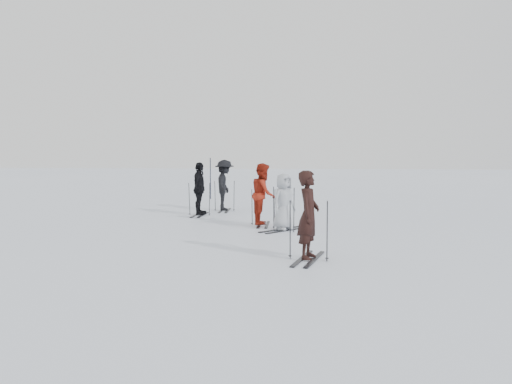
# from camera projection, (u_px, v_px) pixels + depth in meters

# --- Properties ---
(ground) EXTENTS (120.00, 120.00, 0.00)m
(ground) POSITION_uv_depth(u_px,v_px,m) (252.00, 227.00, 15.42)
(ground) COLOR silver
(ground) RESTS_ON ground
(skier_near_dark) EXTENTS (0.57, 0.76, 1.87)m
(skier_near_dark) POSITION_uv_depth(u_px,v_px,m) (309.00, 216.00, 10.56)
(skier_near_dark) COLOR black
(skier_near_dark) RESTS_ON ground
(skier_red) EXTENTS (0.77, 0.97, 1.92)m
(skier_red) POSITION_uv_depth(u_px,v_px,m) (263.00, 195.00, 15.71)
(skier_red) COLOR maroon
(skier_red) RESTS_ON ground
(skier_grey) EXTENTS (0.91, 0.95, 1.64)m
(skier_grey) POSITION_uv_depth(u_px,v_px,m) (284.00, 203.00, 14.63)
(skier_grey) COLOR #A6AAB0
(skier_grey) RESTS_ON ground
(skier_uphill_left) EXTENTS (0.48, 1.13, 1.91)m
(skier_uphill_left) POSITION_uv_depth(u_px,v_px,m) (199.00, 189.00, 18.24)
(skier_uphill_left) COLOR black
(skier_uphill_left) RESTS_ON ground
(skier_uphill_far) EXTENTS (0.83, 1.33, 1.99)m
(skier_uphill_far) POSITION_uv_depth(u_px,v_px,m) (225.00, 186.00, 19.66)
(skier_uphill_far) COLOR black
(skier_uphill_far) RESTS_ON ground
(skis_near_dark) EXTENTS (1.95, 1.29, 1.31)m
(skis_near_dark) POSITION_uv_depth(u_px,v_px,m) (308.00, 229.00, 10.58)
(skis_near_dark) COLOR black
(skis_near_dark) RESTS_ON ground
(skis_red) EXTENTS (1.65, 0.93, 1.18)m
(skis_red) POSITION_uv_depth(u_px,v_px,m) (263.00, 207.00, 15.73)
(skis_red) COLOR black
(skis_red) RESTS_ON ground
(skis_grey) EXTENTS (2.01, 1.88, 1.32)m
(skis_grey) POSITION_uv_depth(u_px,v_px,m) (284.00, 208.00, 14.65)
(skis_grey) COLOR black
(skis_grey) RESTS_ON ground
(skis_uphill_left) EXTENTS (1.70, 0.91, 1.23)m
(skis_uphill_left) POSITION_uv_depth(u_px,v_px,m) (199.00, 198.00, 18.27)
(skis_uphill_left) COLOR black
(skis_uphill_left) RESTS_ON ground
(skis_uphill_far) EXTENTS (1.75, 1.01, 1.23)m
(skis_uphill_far) POSITION_uv_depth(u_px,v_px,m) (225.00, 195.00, 19.68)
(skis_uphill_far) COLOR black
(skis_uphill_far) RESTS_ON ground
(piste_marker) EXTENTS (0.05, 0.05, 2.05)m
(piste_marker) POSITION_uv_depth(u_px,v_px,m) (210.00, 178.00, 24.83)
(piste_marker) COLOR black
(piste_marker) RESTS_ON ground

